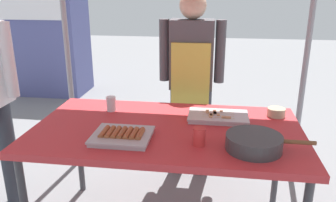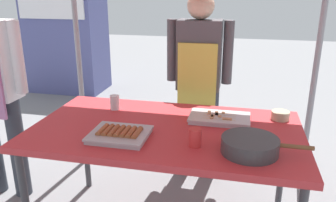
% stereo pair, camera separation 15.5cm
% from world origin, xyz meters
% --- Properties ---
extents(stall_table, '(1.60, 0.90, 0.75)m').
position_xyz_m(stall_table, '(0.00, 0.00, 0.70)').
color(stall_table, '#C63338').
rests_on(stall_table, ground).
extents(tray_grilled_sausages, '(0.32, 0.27, 0.05)m').
position_xyz_m(tray_grilled_sausages, '(-0.22, -0.20, 0.77)').
color(tray_grilled_sausages, '#ADADB2').
rests_on(tray_grilled_sausages, stall_table).
extents(tray_meat_skewers, '(0.38, 0.23, 0.04)m').
position_xyz_m(tray_meat_skewers, '(0.30, 0.18, 0.77)').
color(tray_meat_skewers, silver).
rests_on(tray_meat_skewers, stall_table).
extents(cooking_wok, '(0.45, 0.29, 0.08)m').
position_xyz_m(cooking_wok, '(0.49, -0.23, 0.79)').
color(cooking_wok, '#38383A').
rests_on(cooking_wok, stall_table).
extents(condiment_bowl, '(0.11, 0.11, 0.05)m').
position_xyz_m(condiment_bowl, '(0.68, 0.29, 0.78)').
color(condiment_bowl, '#BFB28C').
rests_on(condiment_bowl, stall_table).
extents(drink_cup_near_edge, '(0.06, 0.06, 0.10)m').
position_xyz_m(drink_cup_near_edge, '(-0.41, 0.23, 0.80)').
color(drink_cup_near_edge, white).
rests_on(drink_cup_near_edge, stall_table).
extents(drink_cup_by_wok, '(0.07, 0.07, 0.10)m').
position_xyz_m(drink_cup_by_wok, '(0.20, -0.21, 0.80)').
color(drink_cup_by_wok, red).
rests_on(drink_cup_by_wok, stall_table).
extents(vendor_woman, '(0.52, 0.22, 1.52)m').
position_xyz_m(vendor_woman, '(0.08, 0.80, 0.89)').
color(vendor_woman, '#333842').
rests_on(vendor_woman, ground).
extents(neighbor_stall_left, '(1.09, 0.72, 1.62)m').
position_xyz_m(neighbor_stall_left, '(-2.21, 2.90, 0.81)').
color(neighbor_stall_left, '#4C518C').
rests_on(neighbor_stall_left, ground).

